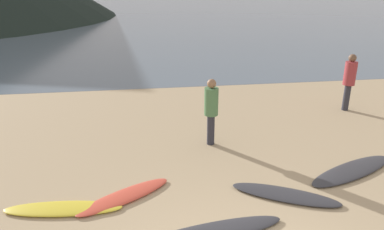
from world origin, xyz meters
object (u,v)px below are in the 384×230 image
at_px(person_0, 211,107).
at_px(person_1, 349,78).
at_px(surfboard_3, 285,195).
at_px(surfboard_4, 352,170).
at_px(surfboard_0, 63,209).
at_px(surfboard_1, 124,196).

distance_m(person_0, person_1, 5.09).
height_order(surfboard_3, person_0, person_0).
distance_m(surfboard_4, person_0, 3.47).
relative_size(surfboard_3, person_1, 1.16).
distance_m(surfboard_0, surfboard_3, 4.15).
height_order(surfboard_0, surfboard_1, surfboard_1).
xyz_separation_m(surfboard_1, person_1, (6.83, 4.04, 1.02)).
bearing_deg(surfboard_4, surfboard_1, 160.05).
distance_m(surfboard_1, surfboard_4, 4.88).
bearing_deg(surfboard_1, surfboard_3, -38.86).
height_order(surfboard_0, surfboard_4, same).
xyz_separation_m(surfboard_1, person_0, (2.10, 2.16, 0.96)).
bearing_deg(surfboard_4, person_1, 38.84).
xyz_separation_m(surfboard_4, person_0, (-2.77, 1.86, 0.96)).
height_order(surfboard_0, person_1, person_1).
xyz_separation_m(surfboard_1, surfboard_4, (4.87, 0.30, -0.00)).
relative_size(surfboard_1, surfboard_4, 0.80).
xyz_separation_m(surfboard_3, person_0, (-0.96, 2.56, 0.96)).
height_order(surfboard_3, person_1, person_1).
distance_m(surfboard_0, person_0, 4.10).
bearing_deg(surfboard_0, surfboard_1, 18.15).
relative_size(surfboard_1, surfboard_3, 0.95).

